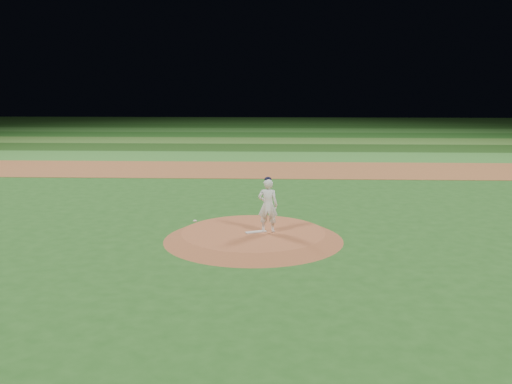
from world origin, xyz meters
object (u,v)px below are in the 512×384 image
at_px(pitching_rubber, 256,232).
at_px(pitcher_on_mound, 268,205).
at_px(pitchers_mound, 253,236).
at_px(rosin_bag, 195,221).

relative_size(pitching_rubber, pitcher_on_mound, 0.38).
bearing_deg(pitchers_mound, pitching_rubber, -45.66).
height_order(pitchers_mound, pitching_rubber, pitching_rubber).
distance_m(pitchers_mound, pitcher_on_mound, 1.06).
distance_m(rosin_bag, pitcher_on_mound, 2.80).
height_order(pitchers_mound, rosin_bag, rosin_bag).
bearing_deg(pitcher_on_mound, rosin_bag, 154.33).
height_order(pitching_rubber, rosin_bag, rosin_bag).
xyz_separation_m(rosin_bag, pitcher_on_mound, (2.41, -1.16, 0.81)).
relative_size(pitching_rubber, rosin_bag, 5.41).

